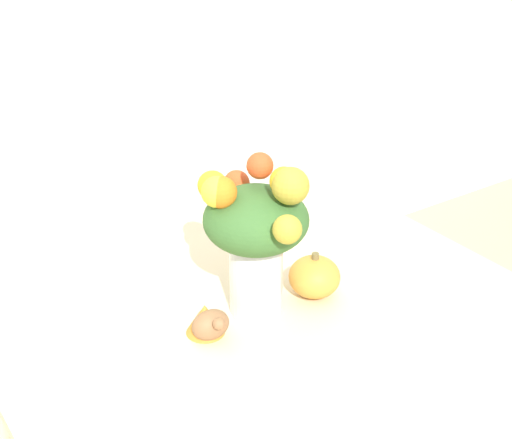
{
  "coord_description": "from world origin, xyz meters",
  "views": [
    {
      "loc": [
        -0.78,
        -1.04,
        1.7
      ],
      "look_at": [
        -0.02,
        0.09,
        1.0
      ],
      "focal_mm": 50.0,
      "sensor_mm": 36.0,
      "label": 1
    }
  ],
  "objects_px": {
    "turkey_figurine": "(208,321)",
    "dining_chair_near_window": "(105,267)",
    "flower_vase": "(255,231)",
    "pumpkin": "(314,277)"
  },
  "relations": [
    {
      "from": "dining_chair_near_window",
      "to": "pumpkin",
      "type": "bearing_deg",
      "value": -72.83
    },
    {
      "from": "pumpkin",
      "to": "dining_chair_near_window",
      "type": "xyz_separation_m",
      "value": [
        -0.18,
        0.88,
        -0.35
      ]
    },
    {
      "from": "dining_chair_near_window",
      "to": "flower_vase",
      "type": "bearing_deg",
      "value": -82.31
    },
    {
      "from": "turkey_figurine",
      "to": "dining_chair_near_window",
      "type": "bearing_deg",
      "value": 83.1
    },
    {
      "from": "turkey_figurine",
      "to": "flower_vase",
      "type": "bearing_deg",
      "value": 9.5
    },
    {
      "from": "flower_vase",
      "to": "pumpkin",
      "type": "bearing_deg",
      "value": -9.82
    },
    {
      "from": "pumpkin",
      "to": "dining_chair_near_window",
      "type": "relative_size",
      "value": 0.13
    },
    {
      "from": "flower_vase",
      "to": "dining_chair_near_window",
      "type": "relative_size",
      "value": 0.41
    },
    {
      "from": "pumpkin",
      "to": "turkey_figurine",
      "type": "bearing_deg",
      "value": 179.51
    },
    {
      "from": "turkey_figurine",
      "to": "dining_chair_near_window",
      "type": "xyz_separation_m",
      "value": [
        0.11,
        0.87,
        -0.33
      ]
    }
  ]
}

